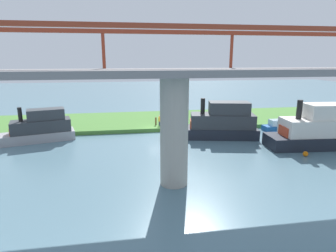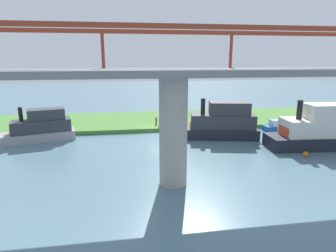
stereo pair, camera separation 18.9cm
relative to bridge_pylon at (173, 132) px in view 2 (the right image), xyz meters
name	(u,v)px [view 2 (the right image)]	position (x,y,z in m)	size (l,w,h in m)	color
ground_plane	(158,132)	(-0.71, -15.24, -4.02)	(160.00, 160.00, 0.00)	slate
grassy_bank	(154,120)	(-0.71, -21.24, -3.77)	(80.00, 12.00, 0.50)	#4C8438
bridge_pylon	(173,132)	(0.00, 0.00, 0.00)	(2.05, 2.05, 8.05)	#9E998E
bridge_span	(173,69)	(0.00, -0.02, 4.52)	(68.10, 4.30, 3.25)	slate
person_on_bank	(160,120)	(-1.12, -16.89, -2.82)	(0.41, 0.41, 1.39)	#2D334C
mooring_post	(156,121)	(-0.64, -17.22, -3.01)	(0.20, 0.20, 1.03)	brown
houseboat_blue	(221,123)	(-7.75, -11.67, -2.27)	(9.66, 4.86, 4.72)	#1E232D
riverboat_paddlewheel	(40,128)	(13.10, -13.63, -2.54)	(8.26, 4.57, 4.01)	#99999E
skiff_small	(319,130)	(-16.70, -6.48, -2.13)	(10.19, 4.05, 5.10)	#1E232D
motorboat_red	(279,127)	(-16.47, -13.72, -3.51)	(4.37, 1.64, 1.45)	#195199
marker_buoy	(306,154)	(-13.69, -3.95, -3.77)	(0.50, 0.50, 0.50)	orange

